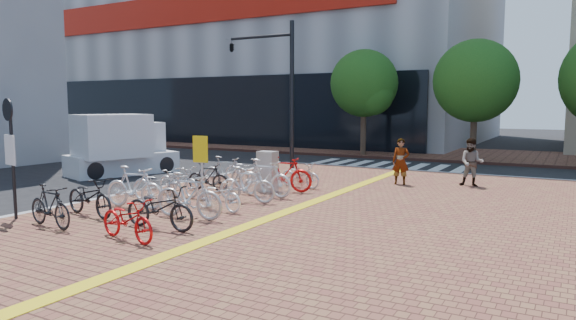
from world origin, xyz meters
The scene contains 30 objects.
ground centered at (0.00, 0.00, 0.00)m, with size 120.00×120.00×0.00m, color black.
sidewalk centered at (3.00, -5.00, 0.07)m, with size 14.00×34.00×0.15m, color brown.
tactile_strip centered at (2.00, -5.00, 0.16)m, with size 0.40×34.00×0.01m, color gold.
kerb_north centered at (3.00, 12.00, 0.08)m, with size 14.00×0.25×0.15m, color gray.
far_sidewalk centered at (0.00, 21.00, 0.07)m, with size 70.00×8.00×0.15m, color brown.
crosswalk centered at (0.50, 14.00, 0.01)m, with size 7.50×4.00×0.01m.
street_trees centered at (5.04, 17.45, 4.10)m, with size 16.20×4.60×6.35m.
bike_0 centered at (-1.92, -2.60, 0.65)m, with size 0.47×1.67×1.01m, color black.
bike_1 centered at (-2.13, -1.31, 0.66)m, with size 0.67×1.93×1.01m, color black.
bike_2 centered at (-1.89, -0.03, 0.73)m, with size 0.55×1.95×1.17m, color silver.
bike_3 centered at (-1.87, 0.87, 0.67)m, with size 0.69×1.98×1.04m, color silver.
bike_4 centered at (-2.13, 2.04, 0.62)m, with size 0.63×1.79×0.94m, color silver.
bike_5 centered at (-1.91, 3.22, 0.61)m, with size 0.44×1.54×0.93m, color black.
bike_6 centered at (-1.91, 4.22, 0.68)m, with size 0.50×1.78×1.07m, color #A4A4A8.
bike_7 centered at (-2.02, 5.55, 0.60)m, with size 0.60×1.73×0.91m, color #BCBCC1.
bike_8 centered at (0.52, -2.54, 0.60)m, with size 0.60×1.72×0.90m, color red.
bike_9 centered at (0.41, -1.47, 0.65)m, with size 0.67×1.92×1.01m, color black.
bike_10 centered at (0.29, -0.32, 0.73)m, with size 0.55×1.94×1.16m, color #B7B7BC.
bike_11 centered at (0.32, 0.85, 0.58)m, with size 0.57×1.62×0.85m, color white.
bike_12 centered at (0.34, 2.20, 0.67)m, with size 0.49×1.74×1.05m, color #B7B7BC.
bike_13 centered at (0.26, 3.28, 0.73)m, with size 0.55×1.94×1.16m, color silver.
bike_14 centered at (0.32, 4.39, 0.73)m, with size 0.55×1.94×1.17m, color red.
bike_15 centered at (0.38, 5.42, 0.58)m, with size 0.57×1.63×0.86m, color silver.
pedestrian_a centered at (3.20, 7.75, 0.98)m, with size 0.60×0.40×1.65m, color gray.
pedestrian_b centered at (5.48, 8.57, 0.99)m, with size 0.81×0.63×1.67m, color #535869.
utility_box centered at (-0.18, 4.18, 0.81)m, with size 0.61×0.44×1.32m, color #A9A9AE.
yellow_sign centered at (-1.42, 2.28, 1.46)m, with size 0.51×0.14×1.89m.
notice_sign centered at (-3.50, -2.47, 2.04)m, with size 0.55×0.18×3.00m.
traffic_light_pole centered at (-4.03, 10.05, 4.65)m, with size 3.50×1.35×6.52m.
box_truck centered at (-8.53, 5.59, 1.22)m, with size 3.21×4.86×2.59m.
Camera 1 is at (8.64, -10.06, 2.99)m, focal length 32.00 mm.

